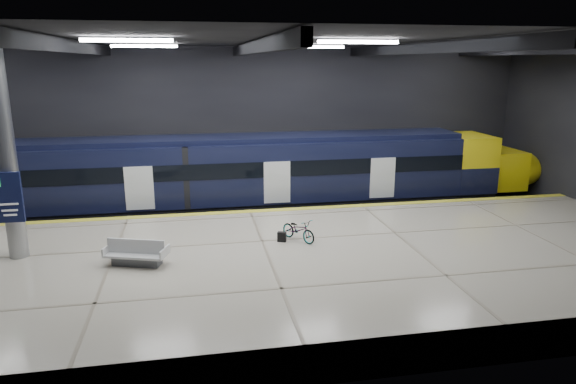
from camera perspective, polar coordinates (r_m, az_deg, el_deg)
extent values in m
plane|color=black|center=(19.63, -3.26, -7.49)|extent=(30.00, 30.00, 0.00)
cube|color=black|center=(26.39, -5.65, 7.10)|extent=(30.00, 0.10, 8.00)
cube|color=black|center=(10.85, 1.94, -3.34)|extent=(30.00, 0.10, 8.00)
cube|color=black|center=(18.24, -3.62, 16.53)|extent=(30.00, 16.00, 0.10)
cube|color=black|center=(18.48, -23.06, 14.66)|extent=(0.25, 16.00, 0.40)
cube|color=black|center=(18.23, -3.61, 15.75)|extent=(0.25, 16.00, 0.40)
cube|color=black|center=(19.89, 14.46, 15.22)|extent=(0.25, 16.00, 0.40)
cube|color=black|center=(23.04, 28.54, 13.80)|extent=(0.25, 16.00, 0.40)
cube|color=white|center=(16.19, -17.44, 15.79)|extent=(2.60, 0.18, 0.10)
cube|color=white|center=(16.94, 7.81, 16.20)|extent=(2.60, 0.18, 0.10)
cube|color=white|center=(20.24, 27.64, 14.43)|extent=(2.60, 0.18, 0.10)
cube|color=white|center=(22.16, -15.67, 15.34)|extent=(2.60, 0.18, 0.10)
cube|color=white|center=(22.71, 2.90, 15.80)|extent=(2.60, 0.18, 0.10)
cube|color=white|center=(25.27, 19.09, 14.91)|extent=(2.60, 0.18, 0.10)
cube|color=beige|center=(17.13, -2.19, -8.85)|extent=(30.00, 11.00, 1.10)
cube|color=yellow|center=(21.85, -4.23, -2.15)|extent=(30.00, 0.40, 0.01)
cube|color=gray|center=(24.08, -4.73, -3.14)|extent=(30.00, 0.08, 0.16)
cube|color=gray|center=(25.46, -5.07, -2.18)|extent=(30.00, 0.08, 0.16)
cube|color=black|center=(24.54, -8.68, -1.78)|extent=(24.00, 2.58, 0.80)
cube|color=black|center=(24.11, -8.84, 2.27)|extent=(24.00, 2.80, 2.75)
cube|color=black|center=(23.85, -8.98, 5.79)|extent=(24.00, 2.30, 0.24)
cube|color=black|center=(22.68, -8.74, 2.22)|extent=(24.00, 0.04, 0.70)
cube|color=white|center=(23.09, -1.22, 1.08)|extent=(1.20, 0.05, 1.90)
cube|color=yellow|center=(27.70, 19.16, 3.21)|extent=(2.00, 2.80, 2.75)
ellipsoid|color=yellow|center=(29.16, 23.53, 2.37)|extent=(3.60, 2.52, 1.90)
cube|color=black|center=(27.82, 19.72, 3.57)|extent=(1.60, 2.38, 0.80)
cube|color=#595B60|center=(16.87, -16.42, -7.31)|extent=(1.56, 0.91, 0.28)
cube|color=silver|center=(16.79, -16.47, -6.63)|extent=(2.01, 1.34, 0.07)
cube|color=silver|center=(16.70, -16.54, -5.80)|extent=(1.78, 0.66, 0.46)
cube|color=silver|center=(17.15, -19.34, -6.02)|extent=(0.31, 0.77, 0.28)
cube|color=silver|center=(16.40, -13.53, -6.53)|extent=(0.31, 0.77, 0.28)
imported|color=#99999E|center=(18.21, 1.18, -4.21)|extent=(1.30, 1.58, 0.81)
cube|color=black|center=(18.17, -0.69, -5.00)|extent=(0.35, 0.28, 0.35)
cylinder|color=#9EA0A5|center=(18.23, -28.88, 3.90)|extent=(0.60, 0.60, 6.90)
cube|color=#10163C|center=(18.10, -28.76, -0.54)|extent=(0.90, 0.12, 1.60)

